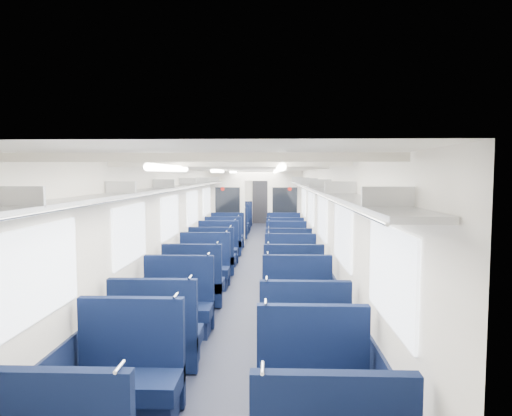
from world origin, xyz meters
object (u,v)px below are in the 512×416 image
Objects in this scene: seat_4 at (157,339)px; seat_8 at (194,286)px; bulkhead at (256,206)px; seat_26 at (240,219)px; seat_6 at (178,309)px; seat_9 at (293,286)px; seat_11 at (290,273)px; seat_14 at (218,251)px; seat_15 at (286,252)px; seat_22 at (236,225)px; seat_3 at (314,393)px; end_door at (261,201)px; seat_27 at (280,219)px; seat_7 at (297,309)px; seat_17 at (285,244)px; seat_21 at (282,229)px; seat_2 at (128,380)px; seat_23 at (281,225)px; seat_18 at (227,238)px; seat_24 at (238,222)px; seat_12 at (212,259)px; seat_13 at (288,261)px; seat_19 at (284,238)px; seat_16 at (224,243)px; seat_5 at (304,342)px; seat_25 at (281,222)px; seat_10 at (204,271)px.

seat_4 and seat_8 have the same top height.
bulkhead reaches higher than seat_26.
seat_9 is (1.66, 1.30, 0.00)m from seat_6.
seat_14 is (-1.66, 2.31, 0.00)m from seat_11.
seat_15 and seat_22 have the same top height.
seat_3 is (0.83, -9.91, -0.90)m from bulkhead.
seat_9 is (0.83, -6.30, -0.90)m from bulkhead.
seat_27 is (0.83, -1.39, -0.66)m from end_door.
seat_17 is (0.00, 5.69, 0.00)m from seat_7.
seat_7 and seat_21 have the same top height.
seat_2 is 1.00× the size of seat_7.
seat_2 is (-0.83, -16.00, -0.66)m from end_door.
seat_21 is at bearing 90.00° from seat_15.
seat_8 is 1.00× the size of seat_23.
seat_9 is (1.66, 0.03, 0.00)m from seat_8.
seat_18 is 5.80m from seat_27.
seat_24 is (-0.83, 3.65, -0.90)m from bulkhead.
seat_7 and seat_12 have the same top height.
seat_13 is (1.66, 2.18, 0.00)m from seat_8.
seat_8 is 1.00× the size of seat_19.
seat_21 is at bearing 78.10° from seat_8.
seat_6 and seat_16 have the same top height.
seat_5 is 12.52m from seat_24.
seat_22 is at bearing 90.00° from seat_4.
bulkhead is 2.55× the size of seat_24.
seat_3 is 13.72m from seat_25.
seat_10 is 1.14m from seat_12.
seat_14 is 2.28m from seat_18.
seat_10 is (-1.66, 4.77, 0.00)m from seat_3.
seat_8 is 1.00× the size of seat_18.
end_door is 1.82× the size of seat_18.
seat_9 is at bearing -90.00° from seat_17.
seat_13 is (1.66, 5.59, 0.00)m from seat_2.
seat_13 is (1.66, -0.14, 0.00)m from seat_12.
seat_3 is at bearing -83.02° from seat_24.
seat_17 is (0.00, 4.47, 0.00)m from seat_9.
seat_24 is 1.00× the size of seat_25.
seat_5 is 10.31m from seat_21.
seat_3 and seat_8 have the same top height.
seat_5 is 1.00× the size of seat_27.
seat_3 is 1.00× the size of seat_15.
seat_23 is (0.00, 7.96, 0.00)m from seat_11.
end_door is 3.78m from seat_22.
seat_22 is 1.00m from seat_24.
seat_12 is at bearing -94.62° from end_door.
seat_3 is 14.86m from seat_26.
seat_13 is 2.31m from seat_17.
seat_25 is (1.66, 12.54, 0.00)m from seat_4.
seat_9 is 1.03m from seat_11.
seat_17 is (1.66, 1.13, 0.00)m from seat_14.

